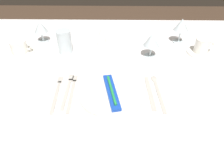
% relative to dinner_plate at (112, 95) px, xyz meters
% --- Properties ---
extents(dining_table, '(1.80, 1.11, 0.74)m').
position_rel_dinner_plate_xyz_m(dining_table, '(0.03, 0.23, -0.09)').
color(dining_table, white).
rests_on(dining_table, ground).
extents(dinner_plate, '(0.26, 0.26, 0.02)m').
position_rel_dinner_plate_xyz_m(dinner_plate, '(0.00, 0.00, 0.00)').
color(dinner_plate, white).
rests_on(dinner_plate, dining_table).
extents(toothbrush_package, '(0.08, 0.21, 0.02)m').
position_rel_dinner_plate_xyz_m(toothbrush_package, '(0.00, 0.00, 0.02)').
color(toothbrush_package, blue).
rests_on(toothbrush_package, dinner_plate).
extents(fork_outer, '(0.02, 0.23, 0.00)m').
position_rel_dinner_plate_xyz_m(fork_outer, '(-0.16, 0.03, -0.01)').
color(fork_outer, beige).
rests_on(fork_outer, dining_table).
extents(fork_inner, '(0.02, 0.22, 0.00)m').
position_rel_dinner_plate_xyz_m(fork_inner, '(-0.18, 0.04, -0.01)').
color(fork_inner, beige).
rests_on(fork_inner, dining_table).
extents(fork_salad, '(0.03, 0.22, 0.00)m').
position_rel_dinner_plate_xyz_m(fork_salad, '(-0.22, 0.02, -0.01)').
color(fork_salad, beige).
rests_on(fork_salad, dining_table).
extents(dinner_knife, '(0.03, 0.21, 0.00)m').
position_rel_dinner_plate_xyz_m(dinner_knife, '(0.16, 0.02, -0.01)').
color(dinner_knife, beige).
rests_on(dinner_knife, dining_table).
extents(spoon_soup, '(0.03, 0.23, 0.01)m').
position_rel_dinner_plate_xyz_m(spoon_soup, '(0.19, 0.05, -0.01)').
color(spoon_soup, beige).
rests_on(spoon_soup, dining_table).
extents(saucer_left, '(0.13, 0.13, 0.01)m').
position_rel_dinner_plate_xyz_m(saucer_left, '(0.46, 0.34, -0.00)').
color(saucer_left, white).
rests_on(saucer_left, dining_table).
extents(coffee_cup_left, '(0.10, 0.07, 0.07)m').
position_rel_dinner_plate_xyz_m(coffee_cup_left, '(0.46, 0.34, 0.04)').
color(coffee_cup_left, white).
rests_on(coffee_cup_left, saucer_left).
extents(saucer_right, '(0.14, 0.14, 0.01)m').
position_rel_dinner_plate_xyz_m(saucer_right, '(-0.48, 0.32, -0.00)').
color(saucer_right, white).
rests_on(saucer_right, dining_table).
extents(coffee_cup_right, '(0.11, 0.09, 0.07)m').
position_rel_dinner_plate_xyz_m(coffee_cup_right, '(-0.48, 0.32, 0.03)').
color(coffee_cup_right, white).
rests_on(coffee_cup_right, saucer_right).
extents(wine_glass_centre, '(0.08, 0.08, 0.14)m').
position_rel_dinner_plate_xyz_m(wine_glass_centre, '(0.37, 0.46, 0.09)').
color(wine_glass_centre, silver).
rests_on(wine_glass_centre, dining_table).
extents(wine_glass_left, '(0.07, 0.07, 0.12)m').
position_rel_dinner_plate_xyz_m(wine_glass_left, '(-0.40, 0.46, 0.08)').
color(wine_glass_left, silver).
rests_on(wine_glass_left, dining_table).
extents(wine_glass_right, '(0.08, 0.08, 0.13)m').
position_rel_dinner_plate_xyz_m(wine_glass_right, '(0.19, 0.30, 0.08)').
color(wine_glass_right, silver).
rests_on(wine_glass_right, dining_table).
extents(drink_tumbler, '(0.07, 0.07, 0.12)m').
position_rel_dinner_plate_xyz_m(drink_tumbler, '(-0.25, 0.34, 0.05)').
color(drink_tumbler, silver).
rests_on(drink_tumbler, dining_table).
extents(napkin_folded, '(0.06, 0.06, 0.14)m').
position_rel_dinner_plate_xyz_m(napkin_folded, '(-0.06, 0.39, 0.06)').
color(napkin_folded, white).
rests_on(napkin_folded, dining_table).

